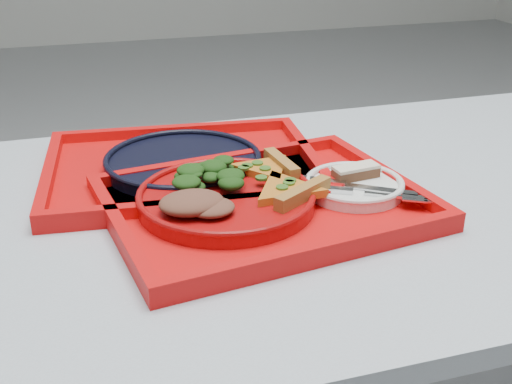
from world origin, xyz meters
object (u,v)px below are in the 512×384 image
Objects in this scene: tray_far at (184,171)px; dinner_plate at (226,200)px; tray_main at (264,208)px; dessert_bar at (356,172)px; navy_plate at (183,163)px.

tray_far is 0.17m from dinner_plate.
dinner_plate reaches higher than tray_main.
tray_far is (-0.09, 0.17, 0.00)m from tray_main.
tray_far is at bearing 141.39° from dessert_bar.
navy_plate is at bearing 101.33° from dinner_plate.
dessert_bar is at bearing -0.05° from tray_main.
navy_plate is (-0.03, 0.16, -0.00)m from dinner_plate.
dinner_plate is 3.46× the size of dessert_bar.
tray_far is at bearing 101.33° from dinner_plate.
dinner_plate is at bearing -78.67° from navy_plate.
tray_main is 0.16m from dessert_bar.
tray_main is 5.99× the size of dessert_bar.
tray_far is at bearing 109.15° from tray_main.
dinner_plate is 0.17m from navy_plate.
dinner_plate is at bearing 176.22° from dessert_bar.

